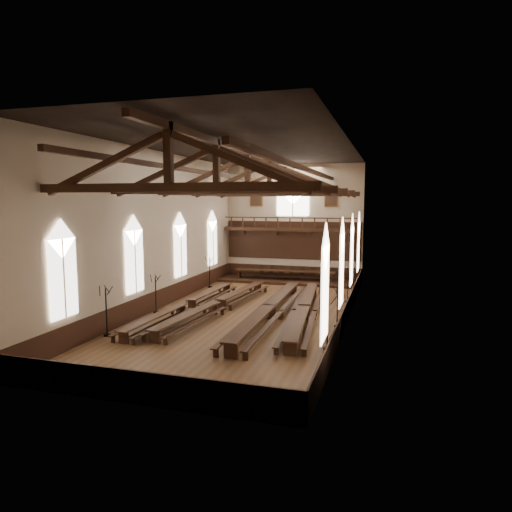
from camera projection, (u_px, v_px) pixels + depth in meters
The scene contains 21 objects.
ground at pixel (248, 314), 27.88m from camera, with size 26.00×26.00×0.00m, color brown.
room_walls at pixel (248, 208), 27.10m from camera, with size 26.00×26.00×26.00m.
wainscot_band at pixel (248, 304), 27.80m from camera, with size 12.00×26.00×1.20m.
side_windows at pixel (248, 253), 27.42m from camera, with size 11.85×19.80×4.50m.
end_window at pixel (293, 197), 39.28m from camera, with size 2.80×0.12×3.80m.
minstrels_gallery at pixel (292, 235), 39.45m from camera, with size 11.80×1.24×3.70m.
portraits at pixel (293, 198), 39.29m from camera, with size 7.75×0.09×1.45m.
roof_trusses at pixel (248, 178), 26.88m from camera, with size 11.70×25.70×2.80m.
refectory_row_a at pixel (187, 304), 28.23m from camera, with size 1.62×13.90×0.69m.
refectory_row_b at pixel (218, 303), 28.35m from camera, with size 2.11×14.36×0.73m.
refectory_row_c at pixel (269, 308), 26.82m from camera, with size 1.82×15.12×0.82m.
refectory_row_d at pixel (304, 308), 27.02m from camera, with size 2.19×14.54×0.75m.
dais at pixel (284, 281), 38.81m from camera, with size 11.40×3.11×0.21m, color black.
high_table at pixel (284, 272), 38.72m from camera, with size 8.59×1.44×0.80m.
high_chairs at pixel (287, 271), 39.52m from camera, with size 5.87×0.47×1.06m.
candelabrum_left_near at pixel (107, 321), 23.26m from camera, with size 0.75×0.80×2.63m.
candelabrum_left_mid at pixel (156, 301), 28.12m from camera, with size 0.72×0.70×2.41m.
candelabrum_left_far at pixel (210, 278), 36.39m from camera, with size 0.75×0.70×2.47m.
candelabrum_right_near at pixel (327, 333), 21.14m from camera, with size 0.74×0.81×2.64m.
candelabrum_right_mid at pixel (337, 314), 24.98m from camera, with size 0.69×0.65×2.30m.
candelabrum_right_far at pixel (348, 292), 31.01m from camera, with size 0.72×0.70×2.40m.
Camera 1 is at (8.22, -25.98, 6.90)m, focal length 32.00 mm.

